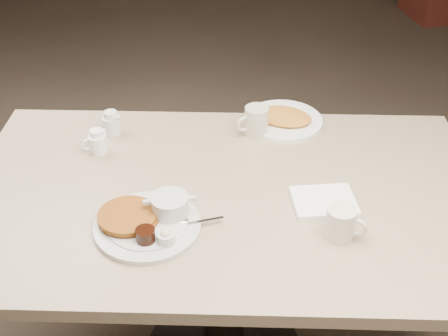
{
  "coord_description": "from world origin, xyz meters",
  "views": [
    {
      "loc": [
        0.04,
        -1.33,
        1.79
      ],
      "look_at": [
        0.0,
        0.02,
        0.82
      ],
      "focal_mm": 47.24,
      "sensor_mm": 36.0,
      "label": 1
    }
  ],
  "objects_px": {
    "main_plate": "(149,219)",
    "creamer_left": "(97,142)",
    "creamer_right": "(111,123)",
    "diner_table": "(224,236)",
    "coffee_mug_far": "(256,122)",
    "hash_plate": "(283,119)",
    "coffee_mug_near": "(341,223)"
  },
  "relations": [
    {
      "from": "main_plate",
      "to": "creamer_right",
      "type": "distance_m",
      "value": 0.5
    },
    {
      "from": "main_plate",
      "to": "hash_plate",
      "type": "height_order",
      "value": "main_plate"
    },
    {
      "from": "creamer_right",
      "to": "coffee_mug_far",
      "type": "bearing_deg",
      "value": 0.33
    },
    {
      "from": "coffee_mug_near",
      "to": "creamer_right",
      "type": "bearing_deg",
      "value": 144.62
    },
    {
      "from": "diner_table",
      "to": "creamer_left",
      "type": "relative_size",
      "value": 18.31
    },
    {
      "from": "coffee_mug_near",
      "to": "creamer_left",
      "type": "distance_m",
      "value": 0.8
    },
    {
      "from": "main_plate",
      "to": "coffee_mug_near",
      "type": "height_order",
      "value": "coffee_mug_near"
    },
    {
      "from": "diner_table",
      "to": "coffee_mug_far",
      "type": "xyz_separation_m",
      "value": [
        0.09,
        0.31,
        0.22
      ]
    },
    {
      "from": "diner_table",
      "to": "creamer_left",
      "type": "distance_m",
      "value": 0.49
    },
    {
      "from": "creamer_right",
      "to": "hash_plate",
      "type": "xyz_separation_m",
      "value": [
        0.57,
        0.08,
        -0.02
      ]
    },
    {
      "from": "creamer_left",
      "to": "creamer_right",
      "type": "relative_size",
      "value": 1.01
    },
    {
      "from": "main_plate",
      "to": "hash_plate",
      "type": "xyz_separation_m",
      "value": [
        0.38,
        0.54,
        -0.01
      ]
    },
    {
      "from": "creamer_left",
      "to": "hash_plate",
      "type": "height_order",
      "value": "creamer_left"
    },
    {
      "from": "main_plate",
      "to": "creamer_right",
      "type": "bearing_deg",
      "value": 111.92
    },
    {
      "from": "creamer_right",
      "to": "hash_plate",
      "type": "relative_size",
      "value": 0.24
    },
    {
      "from": "diner_table",
      "to": "coffee_mug_far",
      "type": "bearing_deg",
      "value": 73.12
    },
    {
      "from": "main_plate",
      "to": "creamer_left",
      "type": "bearing_deg",
      "value": 120.92
    },
    {
      "from": "main_plate",
      "to": "creamer_left",
      "type": "xyz_separation_m",
      "value": [
        -0.21,
        0.35,
        0.01
      ]
    },
    {
      "from": "coffee_mug_near",
      "to": "creamer_left",
      "type": "bearing_deg",
      "value": 152.23
    },
    {
      "from": "diner_table",
      "to": "main_plate",
      "type": "distance_m",
      "value": 0.31
    },
    {
      "from": "main_plate",
      "to": "hash_plate",
      "type": "distance_m",
      "value": 0.66
    },
    {
      "from": "coffee_mug_far",
      "to": "hash_plate",
      "type": "relative_size",
      "value": 0.35
    },
    {
      "from": "diner_table",
      "to": "creamer_left",
      "type": "xyz_separation_m",
      "value": [
        -0.4,
        0.19,
        0.21
      ]
    },
    {
      "from": "main_plate",
      "to": "creamer_left",
      "type": "distance_m",
      "value": 0.41
    },
    {
      "from": "diner_table",
      "to": "hash_plate",
      "type": "distance_m",
      "value": 0.47
    },
    {
      "from": "coffee_mug_near",
      "to": "coffee_mug_far",
      "type": "xyz_separation_m",
      "value": [
        -0.21,
        0.49,
        0.0
      ]
    },
    {
      "from": "diner_table",
      "to": "hash_plate",
      "type": "relative_size",
      "value": 4.37
    },
    {
      "from": "coffee_mug_far",
      "to": "creamer_left",
      "type": "relative_size",
      "value": 1.46
    },
    {
      "from": "diner_table",
      "to": "coffee_mug_far",
      "type": "distance_m",
      "value": 0.39
    },
    {
      "from": "coffee_mug_near",
      "to": "hash_plate",
      "type": "distance_m",
      "value": 0.58
    },
    {
      "from": "coffee_mug_far",
      "to": "creamer_left",
      "type": "distance_m",
      "value": 0.51
    },
    {
      "from": "diner_table",
      "to": "coffee_mug_near",
      "type": "distance_m",
      "value": 0.42
    }
  ]
}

